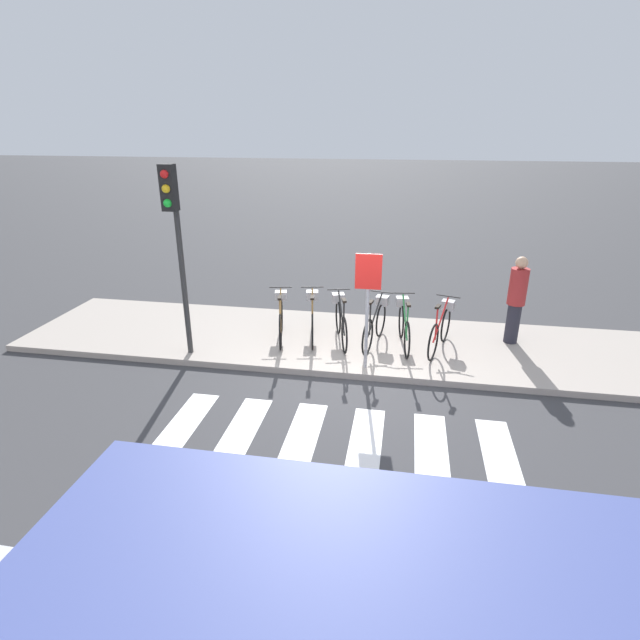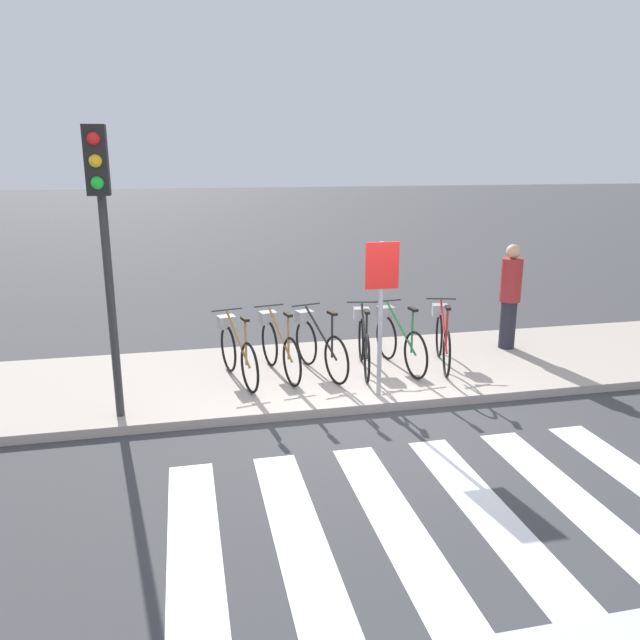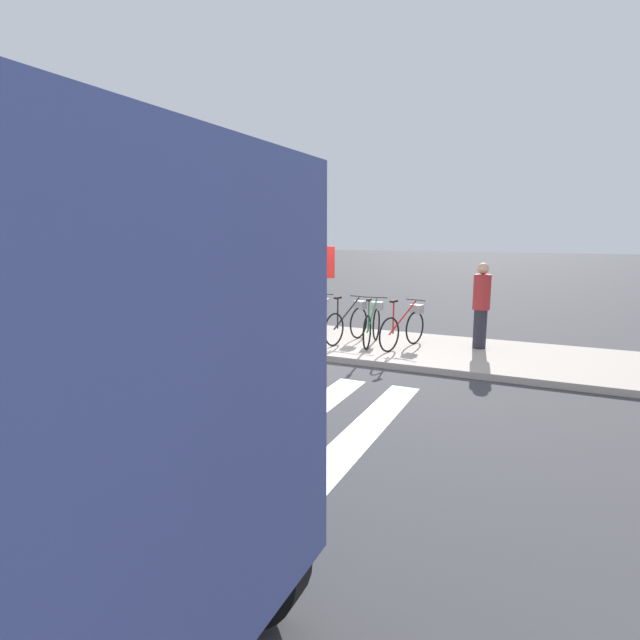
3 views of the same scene
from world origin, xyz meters
name	(u,v)px [view 1 (image 1 of 3)]	position (x,y,z in m)	size (l,w,h in m)	color
ground_plane	(349,379)	(0.00, 0.00, 0.00)	(120.00, 120.00, 0.00)	#38383A
sidewalk	(358,343)	(0.00, 1.46, 0.06)	(13.52, 2.91, 0.12)	#9E9389
parked_bicycle_0	(281,317)	(-1.54, 1.34, 0.57)	(0.53, 1.62, 1.02)	black
parked_bicycle_1	(312,316)	(-0.92, 1.46, 0.57)	(0.49, 1.63, 1.02)	black
parked_bicycle_2	(341,319)	(-0.34, 1.40, 0.57)	(0.58, 1.61, 1.02)	black
parked_bicycle_3	(376,322)	(0.35, 1.38, 0.57)	(0.50, 1.63, 1.02)	black
parked_bicycle_4	(404,324)	(0.89, 1.38, 0.57)	(0.46, 1.65, 1.02)	black
parked_bicycle_5	(441,327)	(1.59, 1.34, 0.57)	(0.61, 1.60, 1.02)	black
pedestrian	(516,298)	(2.99, 1.90, 1.03)	(0.34, 0.34, 1.73)	#23232D
traffic_light	(174,223)	(-3.07, 0.24, 2.59)	(0.24, 0.40, 3.43)	#2D2D2D
sign_post	(368,292)	(0.25, 0.29, 1.53)	(0.44, 0.07, 2.06)	#99999E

